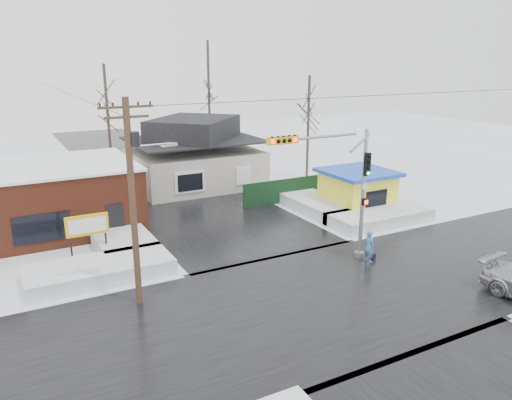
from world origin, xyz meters
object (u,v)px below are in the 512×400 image
kiosk (357,190)px  traffic_signal (340,180)px  utility_pole (134,192)px  marquee_sign (87,226)px  pedestrian (369,247)px

kiosk → traffic_signal: bearing=-135.2°
traffic_signal → utility_pole: (-10.36, 0.53, 0.57)m
utility_pole → marquee_sign: (-1.07, 5.99, -3.19)m
marquee_sign → traffic_signal: bearing=-29.7°
kiosk → pedestrian: size_ratio=2.65×
utility_pole → kiosk: bearing=20.4°
utility_pole → pedestrian: utility_pole is taller
traffic_signal → marquee_sign: traffic_signal is taller
kiosk → pedestrian: kiosk is taller
kiosk → pedestrian: 9.52m
utility_pole → traffic_signal: bearing=-2.9°
traffic_signal → marquee_sign: bearing=150.3°
kiosk → utility_pole: bearing=-159.6°
kiosk → pedestrian: bearing=-125.4°
traffic_signal → kiosk: bearing=44.8°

